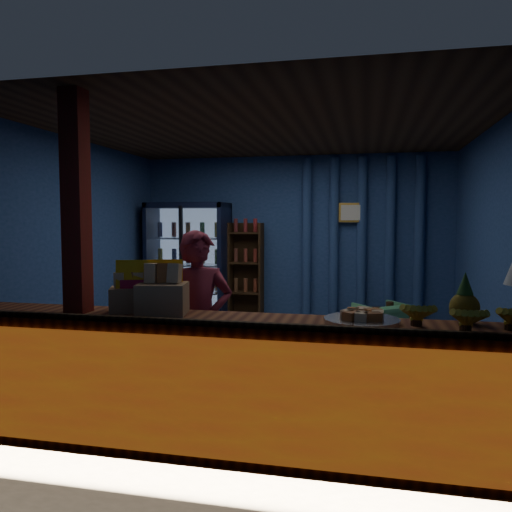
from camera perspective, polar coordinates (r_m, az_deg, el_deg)
The scene contains 17 objects.
ground at distance 5.59m, azimuth 1.02°, elevation -12.94°, with size 4.60×4.60×0.00m, color #515154.
room_walls at distance 5.35m, azimuth 1.04°, elevation 3.34°, with size 4.60×4.60×4.60m.
counter at distance 3.69m, azimuth -5.03°, elevation -14.32°, with size 4.40×0.57×0.99m.
support_post at distance 3.96m, azimuth -19.71°, elevation -1.06°, with size 0.16×0.16×2.60m, color maroon.
beverage_cooler at distance 7.65m, azimuth -7.55°, elevation -1.22°, with size 1.20×0.62×1.90m.
bottle_shelf at distance 7.56m, azimuth -1.10°, elevation -2.32°, with size 0.50×0.28×1.60m.
curtain_folds at distance 7.39m, azimuth 11.98°, elevation 1.38°, with size 1.74×0.14×2.50m.
framed_picture at distance 7.34m, azimuth 10.85°, elevation 4.89°, with size 0.36×0.04×0.28m.
shopkeeper at distance 4.22m, azimuth -6.57°, elevation -7.70°, with size 0.57×0.37×1.56m, color maroon.
green_chair at distance 6.76m, azimuth 14.36°, elevation -7.59°, with size 0.61×0.63×0.57m, color #57AE6D.
side_table at distance 6.79m, azimuth 15.00°, elevation -7.89°, with size 0.59×0.47×0.58m.
yellow_sign at distance 3.83m, azimuth -12.07°, elevation -3.37°, with size 0.50×0.26×0.39m.
snack_box_left at distance 3.75m, azimuth -10.64°, elevation -4.54°, with size 0.40×0.35×0.37m.
snack_box_centre at distance 3.90m, azimuth -14.24°, elevation -4.62°, with size 0.35×0.33×0.30m.
pastry_tray at distance 3.47m, azimuth 11.99°, elevation -6.98°, with size 0.51×0.51×0.08m.
banana_bunches at distance 3.41m, azimuth 22.78°, elevation -6.36°, with size 0.82×0.31×0.18m.
pineapple at distance 3.63m, azimuth 22.73°, elevation -4.94°, with size 0.20×0.20×0.34m.
Camera 1 is at (1.05, -5.24, 1.64)m, focal length 35.00 mm.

